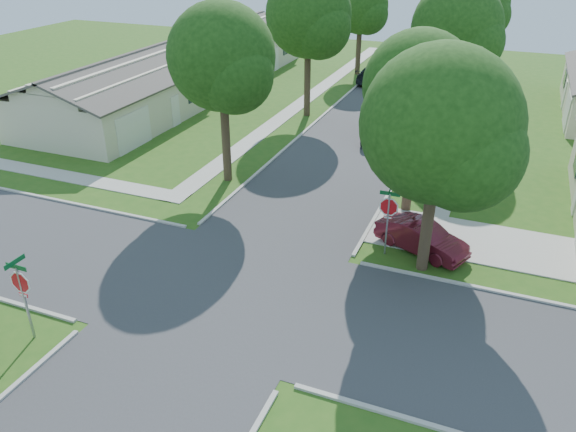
% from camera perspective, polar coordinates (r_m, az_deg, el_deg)
% --- Properties ---
extents(ground, '(100.00, 100.00, 0.00)m').
position_cam_1_polar(ground, '(20.92, -6.00, -7.57)').
color(ground, '#2A5517').
rests_on(ground, ground).
extents(road_ns, '(7.00, 100.00, 0.02)m').
position_cam_1_polar(road_ns, '(20.92, -6.00, -7.56)').
color(road_ns, '#333335').
rests_on(road_ns, ground).
extents(sidewalk_ne, '(1.20, 40.00, 0.04)m').
position_cam_1_polar(sidewalk_ne, '(42.73, 18.29, 9.97)').
color(sidewalk_ne, '#9E9B91').
rests_on(sidewalk_ne, ground).
extents(sidewalk_nw, '(1.20, 40.00, 0.04)m').
position_cam_1_polar(sidewalk_nw, '(45.05, 2.46, 12.20)').
color(sidewalk_nw, '#9E9B91').
rests_on(sidewalk_nw, ground).
extents(driveway, '(8.80, 3.60, 0.05)m').
position_cam_1_polar(driveway, '(25.10, 18.15, -2.39)').
color(driveway, '#9E9B91').
rests_on(driveway, ground).
extents(stop_sign_sw, '(1.05, 0.80, 2.98)m').
position_cam_1_polar(stop_sign_sw, '(19.38, -25.49, -6.42)').
color(stop_sign_sw, gray).
rests_on(stop_sign_sw, ground).
extents(stop_sign_ne, '(1.05, 0.80, 2.98)m').
position_cam_1_polar(stop_sign_ne, '(22.34, 10.18, 0.64)').
color(stop_sign_ne, gray).
rests_on(stop_sign_ne, ground).
extents(tree_e_near, '(4.97, 4.80, 8.28)m').
position_cam_1_polar(tree_e_near, '(25.05, 13.23, 12.21)').
color(tree_e_near, '#38281C').
rests_on(tree_e_near, ground).
extents(tree_e_mid, '(5.59, 5.40, 9.21)m').
position_cam_1_polar(tree_e_mid, '(36.59, 16.82, 17.50)').
color(tree_e_mid, '#38281C').
rests_on(tree_e_mid, ground).
extents(tree_e_far, '(5.17, 5.00, 8.72)m').
position_cam_1_polar(tree_e_far, '(49.46, 18.68, 19.32)').
color(tree_e_far, '#38281C').
rests_on(tree_e_far, ground).
extents(tree_w_near, '(5.38, 5.20, 8.97)m').
position_cam_1_polar(tree_w_near, '(27.89, -6.64, 15.27)').
color(tree_w_near, '#38281C').
rests_on(tree_w_near, ground).
extents(tree_w_mid, '(5.80, 5.60, 9.56)m').
position_cam_1_polar(tree_w_mid, '(38.63, 2.17, 19.42)').
color(tree_w_mid, '#38281C').
rests_on(tree_w_mid, ground).
extents(tree_w_far, '(4.76, 4.60, 8.04)m').
position_cam_1_polar(tree_w_far, '(51.07, 7.46, 20.13)').
color(tree_w_far, '#38281C').
rests_on(tree_w_far, ground).
extents(tree_ne_corner, '(5.80, 5.60, 8.66)m').
position_cam_1_polar(tree_ne_corner, '(20.30, 15.30, 8.23)').
color(tree_ne_corner, '#38281C').
rests_on(tree_ne_corner, ground).
extents(house_nw_near, '(8.42, 13.60, 4.23)m').
position_cam_1_polar(house_nw_near, '(40.00, -16.89, 11.27)').
color(house_nw_near, beige).
rests_on(house_nw_near, ground).
extents(house_nw_far, '(8.42, 13.60, 4.23)m').
position_cam_1_polar(house_nw_far, '(53.92, -5.59, 16.31)').
color(house_nw_far, beige).
rests_on(house_nw_far, ground).
extents(car_driveway, '(4.07, 2.74, 1.27)m').
position_cam_1_polar(car_driveway, '(23.52, 13.41, -2.11)').
color(car_driveway, '#56111D').
rests_on(car_driveway, ground).
extents(car_curb_east, '(2.52, 5.06, 1.66)m').
position_cam_1_polar(car_curb_east, '(35.69, 9.37, 9.02)').
color(car_curb_east, black).
rests_on(car_curb_east, ground).
extents(car_curb_west, '(2.60, 5.19, 1.45)m').
position_cam_1_polar(car_curb_west, '(49.23, 8.88, 14.08)').
color(car_curb_west, black).
rests_on(car_curb_west, ground).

